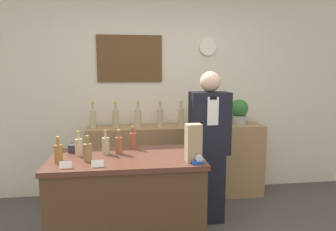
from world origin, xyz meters
TOP-DOWN VIEW (x-y plane):
  - back_wall at (-0.00, 2.00)m, footprint 5.20×0.09m
  - back_shelf at (0.18, 1.75)m, footprint 2.23×0.39m
  - display_counter at (-0.44, 0.54)m, footprint 1.26×0.70m
  - shopkeeper at (0.42, 1.09)m, footprint 0.41×0.26m
  - potted_plant at (1.00, 1.76)m, footprint 0.23×0.23m
  - paper_bag at (0.08, 0.33)m, footprint 0.13×0.11m
  - tape_dispenser at (0.11, 0.26)m, footprint 0.09×0.06m
  - price_card_left at (-0.89, 0.28)m, footprint 0.09×0.02m
  - price_card_right at (-0.66, 0.28)m, footprint 0.09×0.02m
  - gift_box at (-0.87, 0.75)m, footprint 0.16×0.13m
  - counter_bottle_0 at (-0.97, 0.42)m, footprint 0.06×0.06m
  - counter_bottle_1 at (-0.84, 0.61)m, footprint 0.06×0.06m
  - counter_bottle_2 at (-0.75, 0.43)m, footprint 0.06×0.06m
  - counter_bottle_3 at (-0.62, 0.64)m, footprint 0.06×0.06m
  - counter_bottle_4 at (-0.51, 0.64)m, footprint 0.06×0.06m
  - counter_bottle_5 at (-0.39, 0.79)m, footprint 0.06×0.06m
  - shelf_bottle_0 at (-0.85, 1.75)m, footprint 0.08×0.08m
  - shelf_bottle_1 at (-0.58, 1.76)m, footprint 0.08×0.08m
  - shelf_bottle_2 at (-0.31, 1.74)m, footprint 0.08×0.08m
  - shelf_bottle_3 at (-0.04, 1.74)m, footprint 0.08×0.08m
  - shelf_bottle_4 at (0.23, 1.76)m, footprint 0.08×0.08m
  - shelf_bottle_5 at (0.50, 1.74)m, footprint 0.08×0.08m
  - shelf_bottle_6 at (0.78, 1.73)m, footprint 0.08×0.08m

SIDE VIEW (x-z plane):
  - display_counter at x=-0.44m, z-range 0.00..0.91m
  - back_shelf at x=0.18m, z-range 0.00..0.93m
  - shopkeeper at x=0.42m, z-range 0.00..1.61m
  - tape_dispenser at x=0.11m, z-range 0.89..0.97m
  - price_card_left at x=-0.89m, z-range 0.91..0.96m
  - price_card_right at x=-0.66m, z-range 0.91..0.96m
  - gift_box at x=-0.87m, z-range 0.91..0.97m
  - counter_bottle_0 at x=-0.97m, z-range 0.88..1.09m
  - counter_bottle_1 at x=-0.84m, z-range 0.88..1.09m
  - counter_bottle_2 at x=-0.75m, z-range 0.88..1.09m
  - counter_bottle_3 at x=-0.62m, z-range 0.88..1.09m
  - counter_bottle_4 at x=-0.51m, z-range 0.88..1.09m
  - counter_bottle_5 at x=-0.39m, z-range 0.88..1.09m
  - shelf_bottle_0 at x=-0.85m, z-range 0.89..1.21m
  - shelf_bottle_1 at x=-0.58m, z-range 0.89..1.21m
  - shelf_bottle_2 at x=-0.31m, z-range 0.89..1.21m
  - shelf_bottle_3 at x=-0.04m, z-range 0.89..1.21m
  - shelf_bottle_4 at x=0.23m, z-range 0.89..1.21m
  - shelf_bottle_5 at x=0.50m, z-range 0.89..1.21m
  - shelf_bottle_6 at x=0.78m, z-range 0.89..1.21m
  - paper_bag at x=0.08m, z-range 0.91..1.21m
  - potted_plant at x=1.00m, z-range 0.94..1.27m
  - back_wall at x=0.00m, z-range 0.01..2.71m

